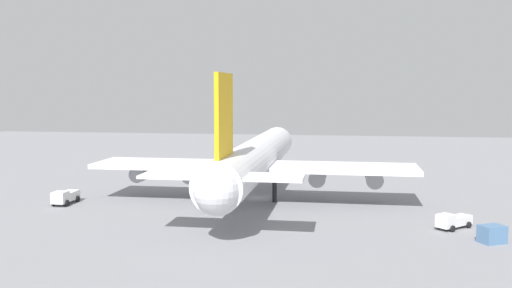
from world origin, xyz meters
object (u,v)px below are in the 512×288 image
cargo_airplane (256,159)px  catering_truck (65,197)px  cargo_container_fore (492,234)px  safety_cone_nose (269,171)px  baggage_tug (453,221)px

cargo_airplane → catering_truck: cargo_airplane is taller
cargo_container_fore → safety_cone_nose: 58.24m
catering_truck → cargo_container_fore: 58.34m
cargo_container_fore → baggage_tug: bearing=27.6°
cargo_airplane → catering_truck: size_ratio=11.25×
baggage_tug → safety_cone_nose: 51.58m
safety_cone_nose → catering_truck: bearing=145.2°
cargo_container_fore → safety_cone_nose: bearing=32.7°
cargo_airplane → baggage_tug: 31.38m
cargo_airplane → baggage_tug: bearing=-119.9°
cargo_airplane → baggage_tug: (-15.44, -26.82, -5.19)m
cargo_airplane → cargo_container_fore: bearing=-125.5°
baggage_tug → cargo_airplane: bearing=60.1°
baggage_tug → cargo_container_fore: 6.69m
cargo_airplane → cargo_container_fore: 37.13m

